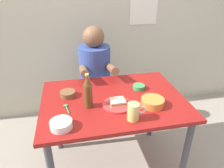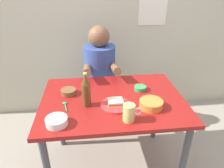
{
  "view_description": "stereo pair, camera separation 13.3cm",
  "coord_description": "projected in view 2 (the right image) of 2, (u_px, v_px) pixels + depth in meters",
  "views": [
    {
      "loc": [
        -0.29,
        -1.35,
        1.58
      ],
      "look_at": [
        0.0,
        0.05,
        0.84
      ],
      "focal_mm": 33.2,
      "sensor_mm": 36.0,
      "label": 1
    },
    {
      "loc": [
        -0.16,
        -1.37,
        1.58
      ],
      "look_at": [
        0.0,
        0.05,
        0.84
      ],
      "focal_mm": 33.2,
      "sensor_mm": 36.0,
      "label": 2
    }
  ],
  "objects": [
    {
      "name": "wall_back",
      "position": [
        102.0,
        5.0,
        2.28
      ],
      "size": [
        4.4,
        0.09,
        2.6
      ],
      "color": "#BCB299",
      "rests_on": "ground"
    },
    {
      "name": "person_seated",
      "position": [
        100.0,
        65.0,
        2.14
      ],
      "size": [
        0.33,
        0.56,
        0.72
      ],
      "color": "#33478C",
      "rests_on": "stool"
    },
    {
      "name": "stool",
      "position": [
        101.0,
        99.0,
        2.34
      ],
      "size": [
        0.34,
        0.34,
        0.45
      ],
      "color": "#4C4C51",
      "rests_on": "ground"
    },
    {
      "name": "condiment_bowl_brown",
      "position": [
        68.0,
        92.0,
        1.66
      ],
      "size": [
        0.12,
        0.12,
        0.04
      ],
      "color": "brown",
      "rests_on": "dining_table"
    },
    {
      "name": "spoon",
      "position": [
        65.0,
        105.0,
        1.52
      ],
      "size": [
        0.05,
        0.12,
        0.01
      ],
      "color": "#26A559",
      "rests_on": "dining_table"
    },
    {
      "name": "beer_bottle",
      "position": [
        86.0,
        91.0,
        1.47
      ],
      "size": [
        0.06,
        0.06,
        0.26
      ],
      "color": "#593819",
      "rests_on": "dining_table"
    },
    {
      "name": "rice_bowl_white",
      "position": [
        57.0,
        121.0,
        1.32
      ],
      "size": [
        0.14,
        0.14,
        0.05
      ],
      "color": "silver",
      "rests_on": "dining_table"
    },
    {
      "name": "dip_bowl_green",
      "position": [
        140.0,
        88.0,
        1.72
      ],
      "size": [
        0.1,
        0.1,
        0.03
      ],
      "color": "#388C4C",
      "rests_on": "dining_table"
    },
    {
      "name": "dining_table",
      "position": [
        113.0,
        108.0,
        1.66
      ],
      "size": [
        1.1,
        0.8,
        0.74
      ],
      "color": "maroon",
      "rests_on": "ground"
    },
    {
      "name": "beer_mug",
      "position": [
        129.0,
        113.0,
        1.34
      ],
      "size": [
        0.13,
        0.08,
        0.12
      ],
      "color": "#D1BC66",
      "rests_on": "dining_table"
    },
    {
      "name": "plate_orange",
      "position": [
        115.0,
        105.0,
        1.52
      ],
      "size": [
        0.22,
        0.22,
        0.01
      ],
      "primitive_type": "cylinder",
      "color": "red",
      "rests_on": "dining_table"
    },
    {
      "name": "sandwich",
      "position": [
        115.0,
        102.0,
        1.5
      ],
      "size": [
        0.11,
        0.09,
        0.04
      ],
      "color": "beige",
      "rests_on": "plate_orange"
    },
    {
      "name": "ground_plane",
      "position": [
        113.0,
        165.0,
        1.95
      ],
      "size": [
        6.0,
        6.0,
        0.0
      ],
      "primitive_type": "plane",
      "color": "gray"
    },
    {
      "name": "soup_bowl_orange",
      "position": [
        151.0,
        104.0,
        1.49
      ],
      "size": [
        0.17,
        0.17,
        0.05
      ],
      "color": "orange",
      "rests_on": "dining_table"
    }
  ]
}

